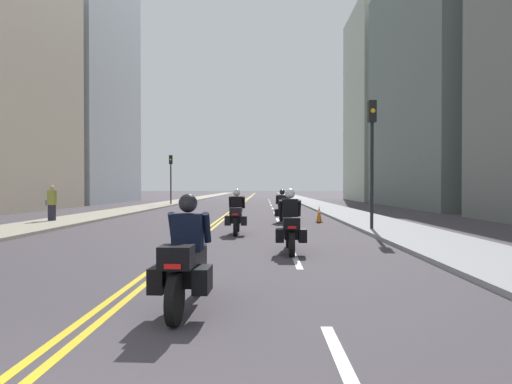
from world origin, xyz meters
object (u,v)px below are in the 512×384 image
(motorcycle_0, at_px, (186,262))
(traffic_light_near, at_px, (372,142))
(motorcycle_3, at_px, (282,209))
(motorcycle_2, at_px, (237,215))
(traffic_light_far, at_px, (171,171))
(pedestrian_0, at_px, (52,204))
(traffic_cone_0, at_px, (319,214))
(motorcycle_1, at_px, (290,227))

(motorcycle_0, bearing_deg, traffic_light_near, 66.04)
(motorcycle_0, xyz_separation_m, motorcycle_3, (1.95, 14.45, -0.00))
(motorcycle_0, relative_size, motorcycle_3, 1.04)
(motorcycle_0, bearing_deg, motorcycle_3, 84.54)
(motorcycle_2, xyz_separation_m, traffic_light_near, (5.00, 0.82, 2.70))
(motorcycle_0, bearing_deg, motorcycle_2, 91.62)
(motorcycle_3, bearing_deg, motorcycle_0, -100.22)
(motorcycle_0, height_order, traffic_light_far, traffic_light_far)
(motorcycle_3, relative_size, pedestrian_0, 1.20)
(motorcycle_2, bearing_deg, traffic_light_near, 9.30)
(motorcycle_3, relative_size, traffic_cone_0, 2.69)
(motorcycle_2, bearing_deg, motorcycle_1, -69.42)
(traffic_light_far, relative_size, pedestrian_0, 2.60)
(traffic_light_near, distance_m, traffic_light_far, 26.12)
(motorcycle_3, distance_m, traffic_light_near, 5.83)
(motorcycle_1, distance_m, traffic_light_near, 6.73)
(pedestrian_0, bearing_deg, motorcycle_1, 149.66)
(motorcycle_1, distance_m, pedestrian_0, 13.74)
(motorcycle_2, distance_m, traffic_cone_0, 6.30)
(motorcycle_3, xyz_separation_m, traffic_light_far, (-9.26, 18.89, 2.51))
(motorcycle_0, distance_m, pedestrian_0, 16.58)
(motorcycle_3, xyz_separation_m, traffic_cone_0, (1.75, 0.25, -0.26))
(traffic_cone_0, bearing_deg, pedestrian_0, -177.11)
(motorcycle_3, bearing_deg, motorcycle_1, -93.87)
(motorcycle_0, bearing_deg, traffic_light_far, 104.59)
(motorcycle_0, xyz_separation_m, traffic_light_far, (-7.31, 33.35, 2.50))
(motorcycle_3, distance_m, pedestrian_0, 10.71)
(traffic_light_near, bearing_deg, pedestrian_0, 164.99)
(motorcycle_2, height_order, traffic_cone_0, motorcycle_2)
(motorcycle_1, xyz_separation_m, pedestrian_0, (-10.48, 8.87, 0.26))
(motorcycle_2, xyz_separation_m, traffic_light_far, (-7.41, 23.81, 2.49))
(motorcycle_2, relative_size, traffic_cone_0, 2.87)
(motorcycle_3, bearing_deg, traffic_light_far, 113.57)
(motorcycle_2, xyz_separation_m, motorcycle_3, (1.85, 4.91, -0.02))
(motorcycle_1, bearing_deg, traffic_cone_0, 78.90)
(motorcycle_2, bearing_deg, pedestrian_0, 152.80)
(traffic_cone_0, height_order, traffic_light_near, traffic_light_near)
(motorcycle_0, relative_size, motorcycle_1, 0.98)
(traffic_cone_0, bearing_deg, motorcycle_1, -101.69)
(motorcycle_3, relative_size, traffic_light_far, 0.46)
(traffic_light_far, distance_m, pedestrian_0, 19.45)
(traffic_light_near, xyz_separation_m, pedestrian_0, (-13.85, 3.71, -2.45))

